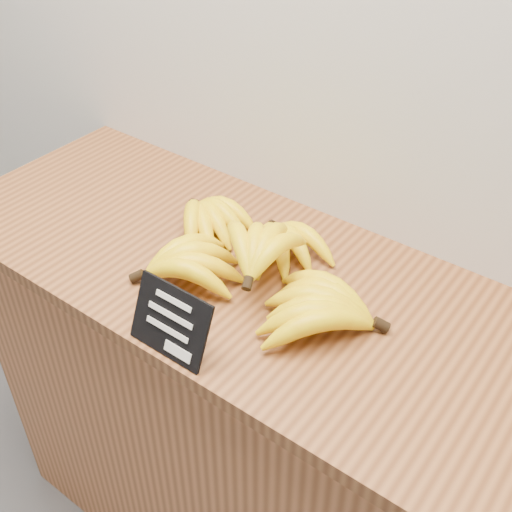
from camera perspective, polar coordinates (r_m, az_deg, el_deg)
name	(u,v)px	position (r m, az deg, el deg)	size (l,w,h in m)	color
counter	(269,438)	(1.55, 1.15, -15.90)	(1.31, 0.50, 0.90)	#AD6637
counter_top	(272,287)	(1.20, 1.43, -2.76)	(1.45, 0.54, 0.03)	brown
chalkboard_sign	(170,322)	(1.04, -7.64, -5.80)	(0.15, 0.01, 0.12)	black
banana_pile	(254,259)	(1.18, -0.19, -0.27)	(0.52, 0.35, 0.12)	yellow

